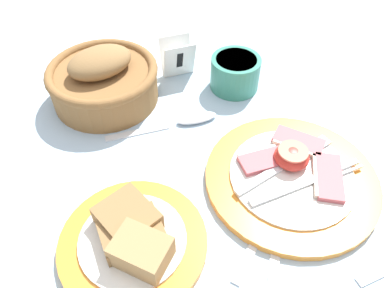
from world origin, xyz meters
name	(u,v)px	position (x,y,z in m)	size (l,w,h in m)	color
ground_plane	(231,203)	(0.00, 0.00, 0.00)	(3.00, 3.00, 0.00)	#A3BCD1
breakfast_plate	(292,175)	(0.10, 0.01, 0.01)	(0.25, 0.25, 0.04)	orange
bread_plate	(133,238)	(-0.14, -0.02, 0.02)	(0.19, 0.19, 0.05)	orange
sugar_cup	(235,72)	(0.10, 0.24, 0.03)	(0.09, 0.09, 0.06)	#337F6B
bread_basket	(103,80)	(-0.13, 0.28, 0.04)	(0.19, 0.19, 0.10)	brown
number_card	(178,58)	(0.02, 0.31, 0.04)	(0.06, 0.05, 0.07)	white
teaspoon_by_saucer	(182,122)	(-0.02, 0.18, 0.01)	(0.19, 0.03, 0.01)	silver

